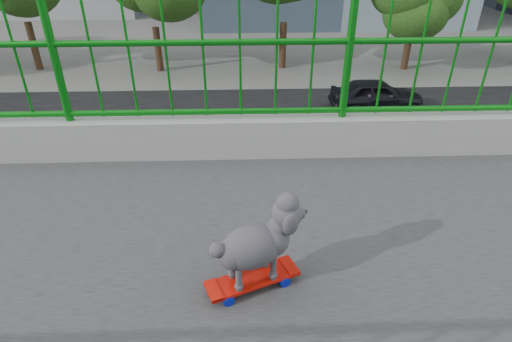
{
  "coord_description": "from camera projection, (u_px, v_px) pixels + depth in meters",
  "views": [
    {
      "loc": [
        1.49,
        1.26,
        8.57
      ],
      "look_at": [
        -0.92,
        1.34,
        7.12
      ],
      "focal_mm": 29.71,
      "sensor_mm": 36.0,
      "label": 1
    }
  ],
  "objects": [
    {
      "name": "road",
      "position": [
        211.0,
        169.0,
        16.78
      ],
      "size": [
        18.0,
        90.0,
        0.02
      ],
      "primitive_type": "cube",
      "color": "black",
      "rests_on": "ground"
    },
    {
      "name": "car_4",
      "position": [
        376.0,
        95.0,
        21.6
      ],
      "size": [
        1.89,
        4.69,
        1.6
      ],
      "primitive_type": "imported",
      "rotation": [
        0.0,
        0.0,
        3.14
      ],
      "color": "black",
      "rests_on": "ground"
    },
    {
      "name": "poodle",
      "position": [
        257.0,
        242.0,
        1.96
      ],
      "size": [
        0.3,
        0.46,
        0.4
      ],
      "rotation": [
        0.0,
        0.0,
        0.38
      ],
      "color": "#333136",
      "rests_on": "skateboard"
    },
    {
      "name": "skateboard",
      "position": [
        252.0,
        280.0,
        2.07
      ],
      "size": [
        0.3,
        0.48,
        0.06
      ],
      "rotation": [
        0.0,
        0.0,
        0.38
      ],
      "color": "red",
      "rests_on": "footbridge"
    }
  ]
}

